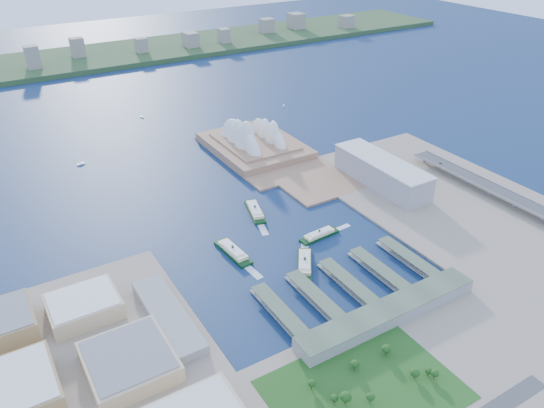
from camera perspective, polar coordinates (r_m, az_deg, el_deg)
ground at (r=602.73m, az=2.62°, el=-5.48°), size 3000.00×3000.00×0.00m
south_land at (r=485.32m, az=17.12°, el=-17.40°), size 720.00×180.00×3.00m
east_land at (r=717.99m, az=21.11°, el=-1.26°), size 240.00×500.00×3.00m
peninsula at (r=844.29m, az=-1.06°, el=5.53°), size 135.00×220.00×3.00m
far_shore at (r=1454.87m, az=-19.96°, el=14.42°), size 2200.00×260.00×12.00m
opera_house at (r=847.26m, az=-1.92°, el=7.85°), size 134.00×180.00×58.00m
toaster_building at (r=753.48m, az=11.71°, el=3.36°), size 45.00×155.00×35.00m
expressway at (r=754.50m, az=24.68°, el=0.14°), size 26.00×340.00×11.85m
west_buildings at (r=472.40m, az=-19.38°, el=-16.86°), size 200.00×280.00×27.00m
ferry_wharves at (r=559.20m, az=8.13°, el=-8.40°), size 184.00×90.00×9.30m
terminal_building at (r=523.58m, az=12.40°, el=-11.34°), size 200.00×28.00×12.00m
park at (r=455.49m, az=9.95°, el=-18.40°), size 150.00×110.00×16.00m
far_skyline at (r=1428.25m, az=-20.00°, el=15.55°), size 1900.00×140.00×55.00m
ferry_a at (r=601.77m, az=-4.24°, el=-4.94°), size 19.67×60.98×11.35m
ferry_b at (r=677.57m, az=-1.85°, el=-0.58°), size 30.36×60.51×11.09m
ferry_c at (r=582.62m, az=3.55°, el=-6.22°), size 46.33×58.02×11.32m
ferry_d at (r=632.37m, az=5.11°, el=-3.18°), size 52.86×17.15×9.83m
boat_b at (r=858.39m, az=-19.87°, el=4.10°), size 11.67×5.18×3.05m
boat_c at (r=1055.76m, az=1.28°, el=10.55°), size 8.24×10.30×2.33m
boat_e at (r=1024.32m, az=-13.85°, el=9.10°), size 5.25×11.45×2.71m
car_c at (r=814.20m, az=17.67°, el=4.20°), size 1.86×4.58×1.33m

